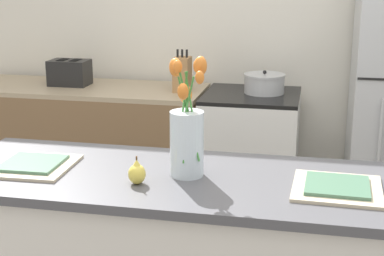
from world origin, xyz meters
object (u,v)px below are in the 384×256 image
at_px(flower_vase, 187,133).
at_px(knife_block, 182,74).
at_px(pear_figurine, 137,173).
at_px(plate_setting_left, 32,165).
at_px(plate_setting_right, 337,187).
at_px(cooking_pot, 264,83).
at_px(stove_range, 250,161).
at_px(toaster, 70,72).

bearing_deg(flower_vase, knife_block, 103.57).
xyz_separation_m(pear_figurine, knife_block, (-0.22, 1.70, 0.06)).
bearing_deg(plate_setting_left, flower_vase, 3.67).
bearing_deg(pear_figurine, flower_vase, 38.70).
distance_m(flower_vase, knife_block, 1.62).
xyz_separation_m(flower_vase, plate_setting_right, (0.55, -0.04, -0.16)).
bearing_deg(cooking_pot, knife_block, -173.97).
bearing_deg(stove_range, toaster, 178.71).
xyz_separation_m(flower_vase, knife_block, (-0.38, 1.57, -0.07)).
distance_m(flower_vase, toaster, 2.00).
xyz_separation_m(stove_range, toaster, (-1.24, 0.03, 0.53)).
bearing_deg(pear_figurine, plate_setting_left, 169.17).
height_order(plate_setting_left, cooking_pot, cooking_pot).
distance_m(pear_figurine, knife_block, 1.71).
xyz_separation_m(pear_figurine, plate_setting_left, (-0.46, 0.09, -0.03)).
distance_m(toaster, cooking_pot, 1.31).
relative_size(plate_setting_right, knife_block, 1.18).
xyz_separation_m(pear_figurine, cooking_pot, (0.30, 1.75, 0.01)).
xyz_separation_m(flower_vase, toaster, (-1.17, 1.61, -0.09)).
bearing_deg(toaster, knife_block, -3.06).
relative_size(flower_vase, cooking_pot, 1.75).
bearing_deg(plate_setting_right, knife_block, 120.08).
bearing_deg(cooking_pot, flower_vase, -95.00).
height_order(stove_range, cooking_pot, cooking_pot).
bearing_deg(toaster, pear_figurine, -59.82).
xyz_separation_m(plate_setting_right, knife_block, (-0.93, 1.61, 0.09)).
height_order(plate_setting_left, knife_block, knife_block).
height_order(stove_range, flower_vase, flower_vase).
height_order(pear_figurine, plate_setting_left, pear_figurine).
distance_m(plate_setting_right, toaster, 2.39).
height_order(pear_figurine, knife_block, knife_block).
bearing_deg(plate_setting_right, pear_figurine, -172.99).
bearing_deg(pear_figurine, stove_range, 82.44).
xyz_separation_m(stove_range, cooking_pot, (0.07, 0.04, 0.51)).
relative_size(stove_range, toaster, 3.20).
xyz_separation_m(plate_setting_left, plate_setting_right, (1.17, 0.00, 0.00)).
bearing_deg(stove_range, flower_vase, -92.48).
relative_size(stove_range, flower_vase, 1.96).
xyz_separation_m(plate_setting_left, knife_block, (0.24, 1.61, 0.09)).
distance_m(plate_setting_right, cooking_pot, 1.72).
xyz_separation_m(stove_range, knife_block, (-0.45, -0.01, 0.56)).
relative_size(flower_vase, plate_setting_left, 1.43).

